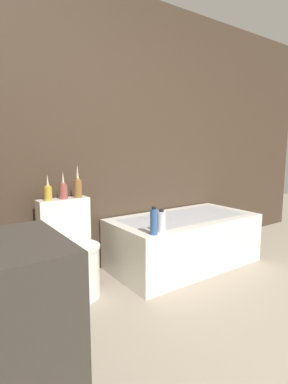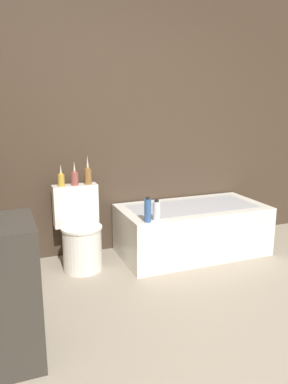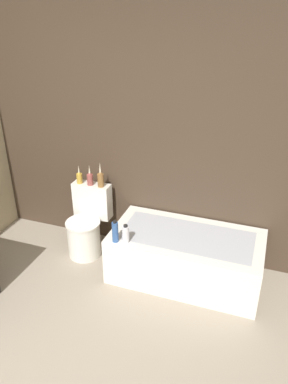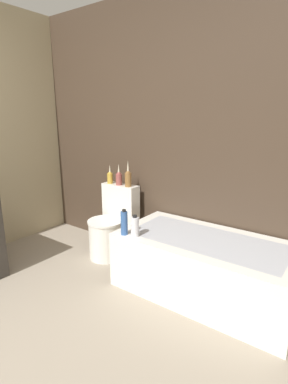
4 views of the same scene
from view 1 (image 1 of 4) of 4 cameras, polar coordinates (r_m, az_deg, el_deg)
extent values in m
cube|color=#423326|center=(2.84, -9.54, 11.09)|extent=(6.40, 0.06, 2.60)
cube|color=white|center=(3.05, 7.58, -9.16)|extent=(1.46, 0.75, 0.49)
cube|color=#B7BCC6|center=(2.98, 7.67, -4.78)|extent=(1.26, 0.55, 0.01)
cylinder|color=white|center=(2.49, -12.65, -14.70)|extent=(0.35, 0.35, 0.39)
cylinder|color=white|center=(2.41, -12.81, -10.20)|extent=(0.37, 0.37, 0.02)
cube|color=white|center=(2.60, -15.02, -5.53)|extent=(0.42, 0.15, 0.40)
cylinder|color=gold|center=(2.49, -17.79, -0.31)|extent=(0.06, 0.06, 0.11)
sphere|color=gold|center=(2.48, -17.85, 0.95)|extent=(0.04, 0.04, 0.04)
cone|color=beige|center=(2.47, -17.90, 2.09)|extent=(0.02, 0.02, 0.10)
cylinder|color=#994C47|center=(2.53, -15.09, 0.05)|extent=(0.07, 0.07, 0.12)
sphere|color=#994C47|center=(2.52, -15.14, 1.40)|extent=(0.04, 0.04, 0.04)
cone|color=beige|center=(2.51, -15.19, 2.61)|extent=(0.02, 0.02, 0.11)
cylinder|color=olive|center=(2.57, -12.47, 0.58)|extent=(0.07, 0.07, 0.15)
sphere|color=olive|center=(2.56, -12.53, 2.18)|extent=(0.04, 0.04, 0.04)
cone|color=beige|center=(2.56, -12.57, 3.64)|extent=(0.02, 0.02, 0.13)
cylinder|color=#335999|center=(2.34, 1.89, -5.71)|extent=(0.06, 0.06, 0.20)
cylinder|color=black|center=(2.32, 1.91, -3.04)|extent=(0.03, 0.03, 0.02)
cylinder|color=silver|center=(2.42, 3.32, -5.69)|extent=(0.07, 0.07, 0.16)
cylinder|color=black|center=(2.40, 3.34, -3.55)|extent=(0.04, 0.04, 0.02)
camera|label=2|loc=(1.14, 135.27, 10.41)|focal=35.00mm
camera|label=3|loc=(3.04, 77.34, 28.33)|focal=35.00mm
camera|label=4|loc=(2.91, 56.14, 11.06)|focal=28.00mm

